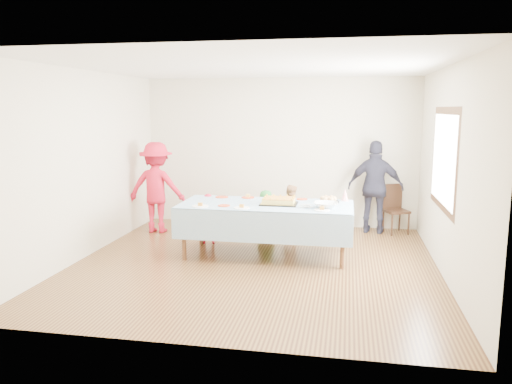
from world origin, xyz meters
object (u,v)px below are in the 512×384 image
at_px(party_table, 266,207).
at_px(adult_left, 157,187).
at_px(dining_chair, 394,206).
at_px(birthday_cake, 279,201).

relative_size(party_table, adult_left, 1.58).
bearing_deg(dining_chair, birthday_cake, -158.54).
bearing_deg(party_table, adult_left, 152.86).
bearing_deg(adult_left, party_table, 150.59).
height_order(birthday_cake, adult_left, adult_left).
bearing_deg(adult_left, birthday_cake, 152.60).
bearing_deg(party_table, birthday_cake, 1.07).
distance_m(birthday_cake, adult_left, 2.54).
bearing_deg(birthday_cake, adult_left, 154.87).
xyz_separation_m(birthday_cake, dining_chair, (1.79, 1.79, -0.35)).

